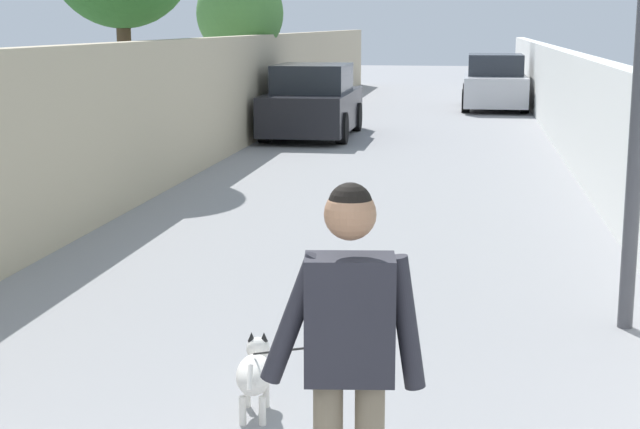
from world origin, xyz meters
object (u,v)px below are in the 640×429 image
at_px(car_near, 313,103).
at_px(car_far, 495,84).
at_px(dog, 255,372).
at_px(tree_left_far, 240,14).
at_px(person_skateboarder, 349,342).

bearing_deg(car_near, car_far, -27.90).
relative_size(dog, car_near, 0.50).
xyz_separation_m(tree_left_far, dog, (-15.89, -3.88, -2.32)).
height_order(person_skateboarder, car_far, person_skateboarder).
height_order(car_near, car_far, same).
bearing_deg(dog, car_near, 7.92).
distance_m(dog, car_near, 14.98).
bearing_deg(person_skateboarder, car_far, -2.75).
distance_m(tree_left_far, person_skateboarder, 18.18).
xyz_separation_m(dog, car_near, (14.83, 2.06, 0.44)).
xyz_separation_m(dog, car_far, (22.38, -1.94, 0.44)).
height_order(person_skateboarder, dog, person_skateboarder).
relative_size(car_near, car_far, 0.94).
bearing_deg(car_far, car_near, 152.10).
relative_size(person_skateboarder, dog, 0.85).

